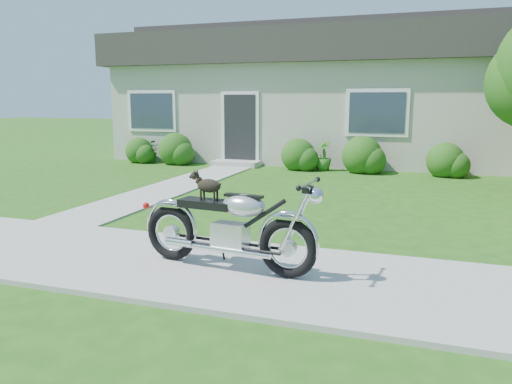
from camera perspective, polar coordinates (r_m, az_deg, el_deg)
ground at (r=6.69m, az=-17.35°, el=-6.92°), size 80.00×80.00×0.00m
sidewalk at (r=6.69m, az=-17.36°, el=-6.75°), size 24.00×2.20×0.04m
walkway at (r=11.60m, az=-8.79°, el=0.78°), size 1.20×8.00×0.03m
house at (r=17.54m, az=6.40°, el=11.12°), size 12.60×7.03×4.50m
shrub_row at (r=14.23m, az=3.23°, el=4.33°), size 9.94×1.08×1.08m
potted_plant_left at (r=16.00m, az=-11.92°, el=4.60°), size 0.68×0.60×0.73m
potted_plant_right at (r=14.02m, az=7.69°, el=4.13°), size 0.65×0.65×0.83m
motorcycle_with_dog at (r=5.65m, az=-2.98°, el=-3.99°), size 2.22×0.60×1.10m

